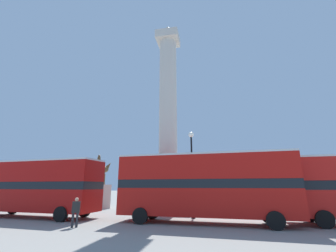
# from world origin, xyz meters

# --- Properties ---
(ground_plane) EXTENTS (200.00, 200.00, 0.00)m
(ground_plane) POSITION_xyz_m (0.00, 0.00, 0.00)
(ground_plane) COLOR gray
(monument_column) EXTENTS (4.52, 4.52, 19.38)m
(monument_column) POSITION_xyz_m (0.00, 0.00, 7.42)
(monument_column) COLOR beige
(monument_column) RESTS_ON ground_plane
(bus_a) EXTENTS (10.55, 3.59, 4.29)m
(bus_a) POSITION_xyz_m (-9.61, -4.88, 2.37)
(bus_a) COLOR #A80F0C
(bus_a) RESTS_ON ground_plane
(bus_c) EXTENTS (11.47, 3.31, 4.43)m
(bus_c) POSITION_xyz_m (3.49, -5.34, 2.44)
(bus_c) COLOR #B7140F
(bus_c) RESTS_ON ground_plane
(equestrian_statue) EXTENTS (3.77, 3.40, 5.86)m
(equestrian_statue) POSITION_xyz_m (-8.79, 3.13, 1.67)
(equestrian_statue) COLOR beige
(equestrian_statue) RESTS_ON ground_plane
(street_lamp) EXTENTS (0.44, 0.44, 6.64)m
(street_lamp) POSITION_xyz_m (2.52, -2.92, 3.83)
(street_lamp) COLOR black
(street_lamp) RESTS_ON ground_plane
(pedestrian_near_lamp) EXTENTS (0.47, 0.35, 1.66)m
(pedestrian_near_lamp) POSITION_xyz_m (-3.93, -8.17, 0.92)
(pedestrian_near_lamp) COLOR #28282D
(pedestrian_near_lamp) RESTS_ON ground_plane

